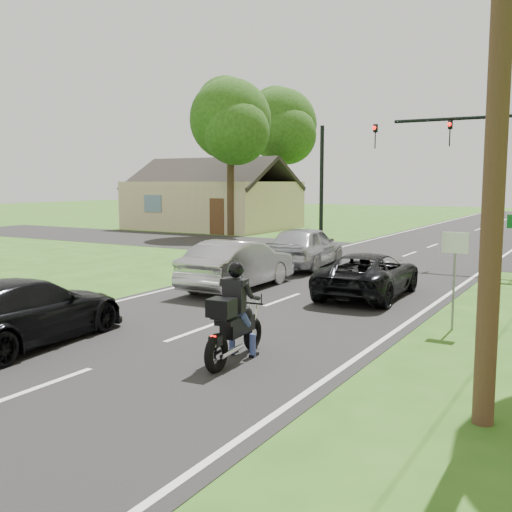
% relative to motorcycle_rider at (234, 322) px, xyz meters
% --- Properties ---
extents(ground, '(140.00, 140.00, 0.00)m').
position_rel_motorcycle_rider_xyz_m(ground, '(-1.86, 1.35, -0.71)').
color(ground, '#2A5818').
rests_on(ground, ground).
extents(road, '(8.00, 100.00, 0.01)m').
position_rel_motorcycle_rider_xyz_m(road, '(-1.86, 11.35, -0.71)').
color(road, black).
rests_on(road, ground).
extents(cross_road, '(60.00, 7.00, 0.01)m').
position_rel_motorcycle_rider_xyz_m(cross_road, '(-1.86, 17.35, -0.71)').
color(cross_road, black).
rests_on(cross_road, ground).
extents(motorcycle_rider, '(0.63, 2.10, 1.81)m').
position_rel_motorcycle_rider_xyz_m(motorcycle_rider, '(0.00, 0.00, 0.00)').
color(motorcycle_rider, black).
rests_on(motorcycle_rider, ground).
extents(dark_suv, '(2.24, 4.49, 1.22)m').
position_rel_motorcycle_rider_xyz_m(dark_suv, '(-0.05, 7.07, -0.09)').
color(dark_suv, black).
rests_on(dark_suv, road).
extents(silver_sedan, '(1.63, 4.47, 1.47)m').
position_rel_motorcycle_rider_xyz_m(silver_sedan, '(-3.80, 6.19, 0.03)').
color(silver_sedan, '#A3A3A8').
rests_on(silver_sedan, road).
extents(silver_suv, '(2.31, 4.77, 1.57)m').
position_rel_motorcycle_rider_xyz_m(silver_suv, '(-4.02, 11.22, 0.08)').
color(silver_suv, '#A8AAB0').
rests_on(silver_suv, road).
extents(dark_car_behind, '(2.31, 4.72, 1.32)m').
position_rel_motorcycle_rider_xyz_m(dark_car_behind, '(-4.14, -1.15, -0.04)').
color(dark_car_behind, black).
rests_on(dark_car_behind, road).
extents(traffic_signal, '(6.38, 0.44, 6.00)m').
position_rel_motorcycle_rider_xyz_m(traffic_signal, '(1.47, 15.35, 3.42)').
color(traffic_signal, black).
rests_on(traffic_signal, ground).
extents(signal_pole_far, '(0.20, 0.20, 6.00)m').
position_rel_motorcycle_rider_xyz_m(signal_pole_far, '(-7.06, 19.35, 2.29)').
color(signal_pole_far, black).
rests_on(signal_pole_far, ground).
extents(utility_pole_near, '(1.60, 0.28, 10.00)m').
position_rel_motorcycle_rider_xyz_m(utility_pole_near, '(4.34, -0.65, 4.37)').
color(utility_pole_near, brown).
rests_on(utility_pole_near, ground).
extents(sign_white, '(0.55, 0.07, 2.12)m').
position_rel_motorcycle_rider_xyz_m(sign_white, '(2.84, 4.33, 0.88)').
color(sign_white, slate).
rests_on(sign_white, ground).
extents(tree_left_near, '(5.12, 4.96, 9.22)m').
position_rel_motorcycle_rider_xyz_m(tree_left_near, '(-13.60, 21.13, 5.82)').
color(tree_left_near, '#332316').
rests_on(tree_left_near, ground).
extents(tree_left_far, '(5.76, 5.58, 10.14)m').
position_rel_motorcycle_rider_xyz_m(tree_left_far, '(-15.56, 31.11, 6.42)').
color(tree_left_far, '#332316').
rests_on(tree_left_far, ground).
extents(house, '(10.20, 8.00, 4.84)m').
position_rel_motorcycle_rider_xyz_m(house, '(-17.86, 25.35, 1.06)').
color(house, tan).
rests_on(house, ground).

